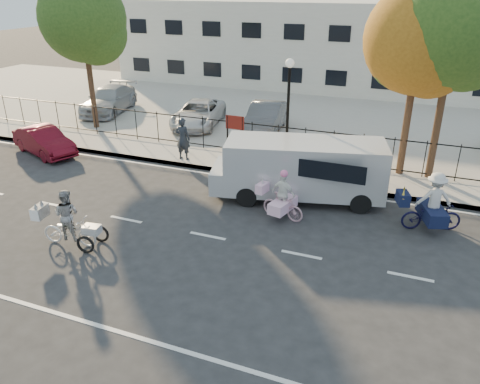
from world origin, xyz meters
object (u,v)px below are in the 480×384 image
at_px(bull_bike, 432,207).
at_px(zebra_trike, 69,224).
at_px(red_sedan, 44,141).
at_px(lot_car_a, 109,100).
at_px(white_van, 301,167).
at_px(lot_car_c, 266,118).
at_px(unicorn_bike, 282,201).
at_px(lot_car_b, 199,113).
at_px(lamppost, 289,93).
at_px(pedestrian, 183,139).

bearing_deg(bull_bike, zebra_trike, 97.53).
height_order(red_sedan, lot_car_a, lot_car_a).
height_order(bull_bike, white_van, white_van).
bearing_deg(lot_car_c, unicorn_bike, -73.98).
distance_m(zebra_trike, lot_car_b, 12.59).
xyz_separation_m(lamppost, pedestrian, (-4.25, -1.27, -2.04)).
bearing_deg(lot_car_a, red_sedan, -89.83).
bearing_deg(lamppost, pedestrian, -163.38).
xyz_separation_m(bull_bike, lot_car_a, (-18.01, 8.14, 0.10)).
height_order(lamppost, unicorn_bike, lamppost).
bearing_deg(lot_car_b, white_van, -52.98).
bearing_deg(lot_car_c, pedestrian, -117.38).
distance_m(lamppost, white_van, 3.84).
bearing_deg(white_van, red_sedan, 164.60).
bearing_deg(lot_car_a, unicorn_bike, -46.13).
height_order(zebra_trike, bull_bike, bull_bike).
relative_size(zebra_trike, pedestrian, 1.13).
height_order(lamppost, white_van, lamppost).
xyz_separation_m(zebra_trike, unicorn_bike, (5.37, 3.97, -0.05)).
bearing_deg(lot_car_b, red_sedan, -137.38).
bearing_deg(unicorn_bike, bull_bike, -64.53).
relative_size(zebra_trike, red_sedan, 0.56).
height_order(zebra_trike, white_van, white_van).
height_order(white_van, lot_car_a, white_van).
xyz_separation_m(bull_bike, lot_car_b, (-11.82, 7.49, 0.03)).
xyz_separation_m(zebra_trike, bull_bike, (9.95, 4.97, 0.08)).
distance_m(pedestrian, lot_car_c, 5.53).
distance_m(bull_bike, pedestrian, 10.43).
distance_m(bull_bike, white_van, 4.53).
xyz_separation_m(bull_bike, red_sedan, (-16.51, 1.16, -0.16)).
bearing_deg(red_sedan, lamppost, -55.09).
relative_size(lamppost, lot_car_b, 0.92).
bearing_deg(lot_car_c, lot_car_b, 176.93).
bearing_deg(pedestrian, lot_car_a, -34.85).
bearing_deg(lamppost, bull_bike, -32.94).
bearing_deg(white_van, bull_bike, -23.89).
relative_size(pedestrian, lot_car_c, 0.41).
bearing_deg(lot_car_b, unicorn_bike, -60.32).
xyz_separation_m(red_sedan, lot_car_c, (8.41, 6.52, 0.27)).
relative_size(lamppost, lot_car_a, 0.87).
height_order(unicorn_bike, bull_bike, bull_bike).
bearing_deg(lot_car_a, zebra_trike, -70.33).
distance_m(lamppost, bull_bike, 7.36).
bearing_deg(zebra_trike, red_sedan, 38.53).
bearing_deg(zebra_trike, unicorn_bike, -61.97).
distance_m(white_van, red_sedan, 12.10).
bearing_deg(lot_car_c, red_sedan, -148.28).
relative_size(lot_car_b, lot_car_c, 1.05).
height_order(red_sedan, lot_car_b, lot_car_b).
xyz_separation_m(pedestrian, lot_car_a, (-7.90, 5.61, -0.20)).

